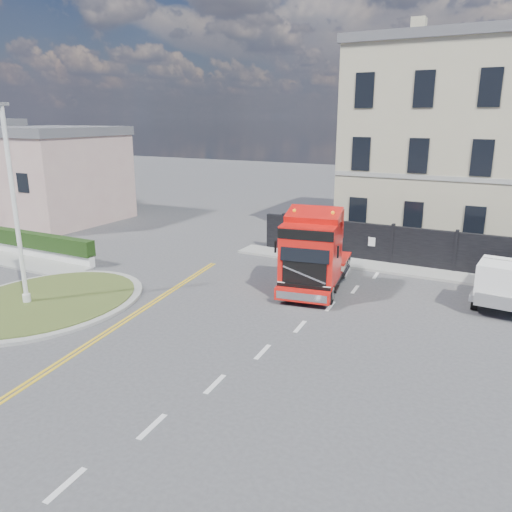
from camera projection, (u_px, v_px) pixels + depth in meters
The scene contains 12 objects.
ground at pixel (234, 309), 19.52m from camera, with size 120.00×120.00×0.00m, color #424244.
traffic_island at pixel (46, 302), 20.06m from camera, with size 6.80×6.80×0.17m.
hedge_wall at pixel (36, 244), 26.40m from camera, with size 8.00×0.55×1.35m.
pavement_side at pixel (20, 262), 25.65m from camera, with size 8.50×1.80×0.10m, color gray.
seaside_bldg_pink at pixel (53, 179), 35.32m from camera, with size 8.00×8.00×6.00m, color #C5A699.
seaside_bldg_cream at pixel (5, 177), 40.73m from camera, with size 9.00×8.00×5.00m, color beige.
hoarding_fence at pixel (445, 251), 24.00m from camera, with size 18.80×0.25×2.00m.
georgian_building at pixel (461, 143), 29.36m from camera, with size 12.30×10.30×12.80m.
pavement_far at pixel (428, 273), 23.74m from camera, with size 20.00×1.60×0.12m, color gray.
truck at pixel (314, 256), 21.06m from camera, with size 3.10×6.16×3.53m.
flatbed_pickup at pixel (505, 283), 19.24m from camera, with size 2.29×4.95×2.00m.
lamppost_island at pixel (14, 205), 18.79m from camera, with size 0.24×0.48×7.76m.
Camera 1 is at (9.21, -15.76, 7.26)m, focal length 35.00 mm.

